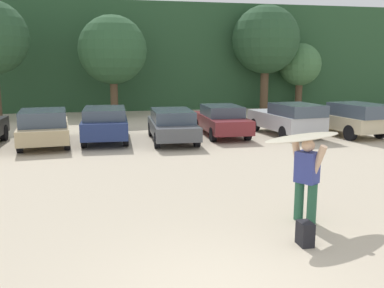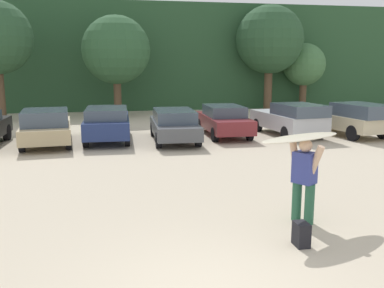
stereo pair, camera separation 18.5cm
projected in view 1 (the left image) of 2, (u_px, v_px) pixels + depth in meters
hillside_ridge at (120, 58)px, 35.74m from camera, size 108.00×12.00×7.67m
tree_far_left at (113, 50)px, 26.94m from camera, size 4.31×4.31×6.36m
tree_ridge_back at (266, 40)px, 30.58m from camera, size 4.83×4.83×7.46m
tree_center_left at (300, 65)px, 31.90m from camera, size 3.12×3.12×4.86m
parked_car_tan at (44, 127)px, 17.70m from camera, size 2.33×4.76×1.50m
parked_car_navy at (105, 122)px, 18.67m from camera, size 1.99×4.75×1.49m
parked_car_dark_gray at (172, 124)px, 18.58m from camera, size 1.94×4.62×1.39m
parked_car_maroon at (222, 120)px, 20.11m from camera, size 1.84×4.58×1.42m
parked_car_silver at (288, 118)px, 20.07m from camera, size 2.37×4.49×1.56m
parked_car_champagne at (349, 118)px, 20.01m from camera, size 2.50×4.59×1.57m
person_adult at (307, 175)px, 9.02m from camera, size 0.57×0.76×1.80m
surfboard_cream at (304, 137)px, 8.93m from camera, size 2.28×1.49×0.07m
backpack_dropped at (305, 234)px, 7.94m from camera, size 0.24×0.34×0.45m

